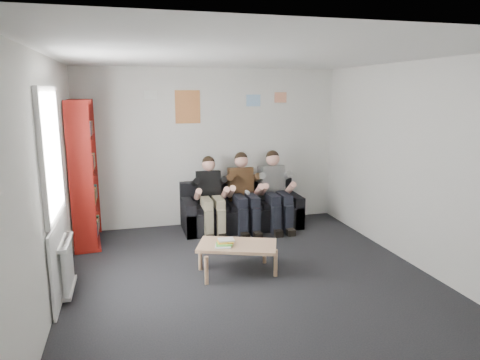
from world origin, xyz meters
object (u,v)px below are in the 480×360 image
(sofa, at_px, (241,211))
(person_left, at_px, (211,196))
(bookshelf, at_px, (85,173))
(person_right, at_px, (276,191))
(person_middle, at_px, (244,193))
(coffee_table, at_px, (237,248))

(sofa, distance_m, person_left, 0.68)
(bookshelf, distance_m, person_right, 3.08)
(sofa, bearing_deg, bookshelf, -176.28)
(person_middle, bearing_deg, person_left, -175.25)
(bookshelf, xyz_separation_m, person_left, (1.92, -0.03, -0.47))
(person_middle, bearing_deg, bookshelf, -175.69)
(sofa, xyz_separation_m, coffee_table, (-0.55, -1.86, 0.07))
(coffee_table, height_order, person_middle, person_middle)
(coffee_table, distance_m, person_middle, 1.78)
(coffee_table, relative_size, person_right, 0.75)
(person_left, distance_m, person_right, 1.12)
(person_left, bearing_deg, bookshelf, -179.19)
(coffee_table, xyz_separation_m, person_left, (-0.01, 1.67, 0.28))
(sofa, xyz_separation_m, person_right, (0.56, -0.19, 0.36))
(sofa, bearing_deg, coffee_table, -106.40)
(bookshelf, relative_size, person_left, 1.74)
(person_left, bearing_deg, person_right, 1.52)
(bookshelf, height_order, coffee_table, bookshelf)
(person_left, bearing_deg, person_middle, 1.38)
(bookshelf, distance_m, person_left, 1.98)
(bookshelf, relative_size, person_middle, 1.67)
(person_right, bearing_deg, sofa, 153.27)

